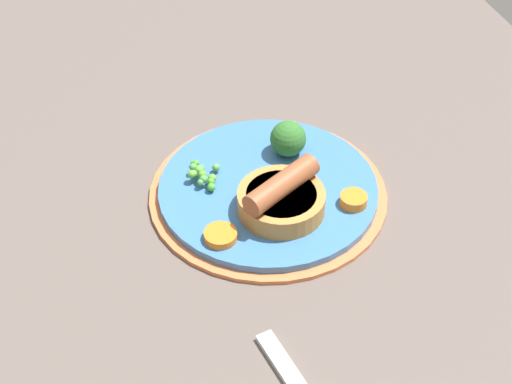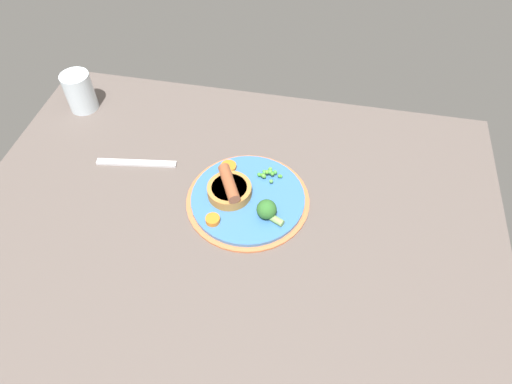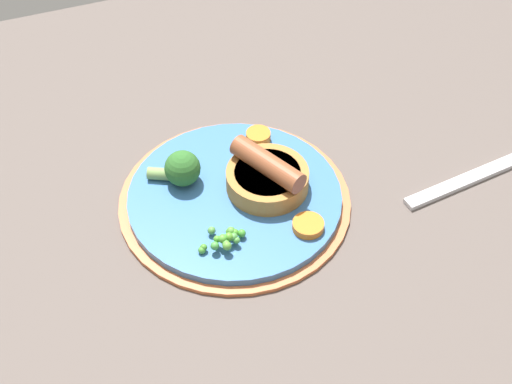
# 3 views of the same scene
# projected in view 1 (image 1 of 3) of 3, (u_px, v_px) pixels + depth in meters

# --- Properties ---
(dining_table) EXTENTS (1.10, 0.80, 0.03)m
(dining_table) POSITION_uv_depth(u_px,v_px,m) (310.00, 212.00, 0.94)
(dining_table) COLOR #564C47
(dining_table) RESTS_ON ground
(dinner_plate) EXTENTS (0.26, 0.26, 0.01)m
(dinner_plate) POSITION_uv_depth(u_px,v_px,m) (268.00, 192.00, 0.93)
(dinner_plate) COLOR #CC6B3D
(dinner_plate) RESTS_ON dining_table
(sausage_pudding) EXTENTS (0.09, 0.09, 0.05)m
(sausage_pudding) POSITION_uv_depth(u_px,v_px,m) (281.00, 198.00, 0.88)
(sausage_pudding) COLOR #AD7538
(sausage_pudding) RESTS_ON dinner_plate
(pea_pile) EXTENTS (0.05, 0.04, 0.02)m
(pea_pile) POSITION_uv_depth(u_px,v_px,m) (202.00, 174.00, 0.92)
(pea_pile) COLOR #539839
(pea_pile) RESTS_ON dinner_plate
(broccoli_floret_near) EXTENTS (0.06, 0.04, 0.04)m
(broccoli_floret_near) POSITION_uv_depth(u_px,v_px,m) (290.00, 138.00, 0.95)
(broccoli_floret_near) COLOR #2D6628
(broccoli_floret_near) RESTS_ON dinner_plate
(carrot_slice_1) EXTENTS (0.04, 0.04, 0.01)m
(carrot_slice_1) POSITION_uv_depth(u_px,v_px,m) (220.00, 236.00, 0.86)
(carrot_slice_1) COLOR orange
(carrot_slice_1) RESTS_ON dinner_plate
(carrot_slice_3) EXTENTS (0.04, 0.04, 0.01)m
(carrot_slice_3) POSITION_uv_depth(u_px,v_px,m) (354.00, 200.00, 0.90)
(carrot_slice_3) COLOR orange
(carrot_slice_3) RESTS_ON dinner_plate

